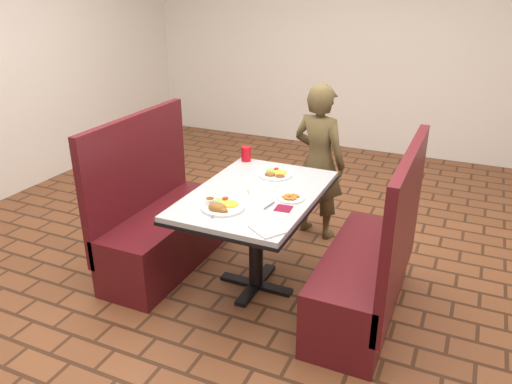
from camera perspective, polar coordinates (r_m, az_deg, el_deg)
room at (r=3.09m, az=0.00°, el=20.25°), size 7.00×7.04×2.82m
dining_table at (r=3.39m, az=0.00°, el=-1.49°), size 0.81×1.21×0.75m
booth_bench_left at (r=3.90m, az=-10.79°, el=-3.80°), size 0.47×1.20×1.17m
booth_bench_right at (r=3.34m, az=12.75°, el=-8.88°), size 0.47×1.20×1.17m
diner_person at (r=4.21m, az=7.19°, el=3.40°), size 0.54×0.43×1.32m
near_dinner_plate at (r=3.11m, az=-3.91°, el=-1.40°), size 0.27×0.27×0.08m
far_dinner_plate at (r=3.63m, az=2.27°, el=2.21°), size 0.24×0.24×0.06m
plantain_plate at (r=3.25m, az=4.00°, el=-0.64°), size 0.17×0.17×0.03m
maroon_napkin at (r=3.12m, az=3.17°, el=-1.88°), size 0.11×0.11×0.00m
spoon_utensil at (r=3.14m, az=1.54°, el=-1.55°), size 0.03×0.12×0.00m
red_tumbler at (r=3.92m, az=-1.14°, el=4.37°), size 0.08×0.08×0.11m
paper_napkin at (r=2.85m, az=1.22°, el=-4.29°), size 0.23×0.22×0.01m
knife_utensil at (r=3.09m, az=-3.32°, el=-1.97°), size 0.02×0.18×0.00m
fork_utensil at (r=3.05m, az=-4.77°, el=-2.39°), size 0.04×0.13×0.00m
lettuce_shreds at (r=3.39m, az=1.03°, el=0.27°), size 0.28×0.32×0.00m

